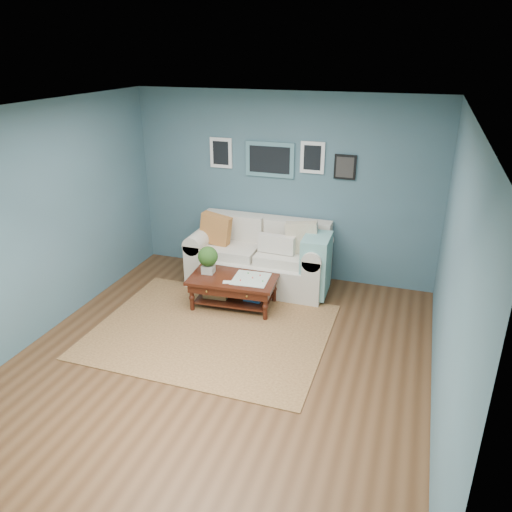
% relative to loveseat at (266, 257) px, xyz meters
% --- Properties ---
extents(room_shell, '(5.00, 5.02, 2.70)m').
position_rel_loveseat_xyz_m(room_shell, '(0.11, -1.97, 0.93)').
color(room_shell, brown).
rests_on(room_shell, ground).
extents(area_rug, '(2.81, 2.25, 0.01)m').
position_rel_loveseat_xyz_m(area_rug, '(-0.23, -1.49, -0.42)').
color(area_rug, brown).
rests_on(area_rug, ground).
extents(loveseat, '(2.04, 0.93, 1.05)m').
position_rel_loveseat_xyz_m(loveseat, '(0.00, 0.00, 0.00)').
color(loveseat, beige).
rests_on(loveseat, ground).
extents(coffee_table, '(1.19, 0.75, 0.80)m').
position_rel_loveseat_xyz_m(coffee_table, '(-0.26, -0.79, -0.07)').
color(coffee_table, '#341009').
rests_on(coffee_table, ground).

